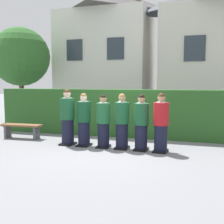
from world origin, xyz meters
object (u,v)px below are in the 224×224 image
Objects in this scene: student_front_row_2 at (103,122)px; student_in_red_blazer at (161,124)px; student_front_row_0 at (68,118)px; student_front_row_1 at (84,121)px; student_front_row_3 at (122,123)px; student_front_row_4 at (141,124)px; wooden_bench at (22,128)px.

student_in_red_blazer is at bearing -1.97° from student_front_row_2.
student_front_row_0 reaches higher than student_in_red_blazer.
student_front_row_3 is (1.17, -0.00, 0.00)m from student_front_row_1.
student_front_row_4 is 1.11× the size of wooden_bench.
student_front_row_1 reaches higher than student_front_row_2.
student_front_row_2 is 0.96× the size of student_in_red_blazer.
student_in_red_blazer is (0.55, -0.04, 0.02)m from student_front_row_4.
student_front_row_3 reaches higher than student_front_row_2.
student_in_red_blazer is at bearing -4.47° from student_front_row_4.
student_front_row_2 is 0.98× the size of student_front_row_3.
wooden_bench is (-4.19, 0.43, -0.39)m from student_front_row_4.
student_front_row_1 is 1.01× the size of student_front_row_4.
student_front_row_1 is at bearing 178.31° from student_in_red_blazer.
student_front_row_1 is at bearing 179.08° from student_front_row_2.
student_in_red_blazer is at bearing -1.53° from student_front_row_0.
student_front_row_2 is at bearing -0.90° from student_front_row_0.
student_front_row_1 is 0.98× the size of student_in_red_blazer.
student_front_row_3 is 3.67m from wooden_bench.
wooden_bench is at bearing 173.53° from student_front_row_3.
student_front_row_2 is at bearing 179.26° from student_front_row_4.
student_in_red_blazer is 1.14× the size of wooden_bench.
student_front_row_0 is 1.07× the size of student_front_row_1.
student_front_row_4 reaches higher than student_front_row_2.
student_in_red_blazer reaches higher than student_front_row_1.
student_front_row_0 reaches higher than wooden_bench.
student_in_red_blazer is (1.11, -0.06, 0.01)m from student_front_row_3.
student_front_row_4 is at bearing -2.24° from student_front_row_3.
student_front_row_2 is at bearing -7.77° from wooden_bench.
wooden_bench is (-3.62, 0.41, -0.40)m from student_front_row_3.
student_front_row_1 is at bearing -9.47° from wooden_bench.
student_front_row_3 is at bearing 177.76° from student_front_row_4.
student_front_row_0 is at bearing 179.64° from student_front_row_3.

